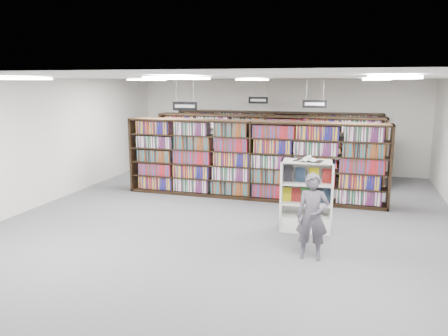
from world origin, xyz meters
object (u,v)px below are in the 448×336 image
(bookshelf_row_near, at_px, (252,160))
(endcap_display, at_px, (306,207))
(open_book, at_px, (308,160))
(shopper, at_px, (312,217))

(bookshelf_row_near, xyz_separation_m, endcap_display, (1.68, -2.17, -0.55))
(open_book, distance_m, shopper, 1.66)
(open_book, relative_size, shopper, 0.40)
(bookshelf_row_near, bearing_deg, endcap_display, -52.25)
(endcap_display, xyz_separation_m, open_book, (0.02, -0.09, 1.04))
(endcap_display, relative_size, shopper, 0.97)
(endcap_display, bearing_deg, open_book, -84.54)
(bookshelf_row_near, height_order, open_book, bookshelf_row_near)
(endcap_display, bearing_deg, shopper, -84.79)
(bookshelf_row_near, xyz_separation_m, shopper, (1.95, -3.71, -0.28))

